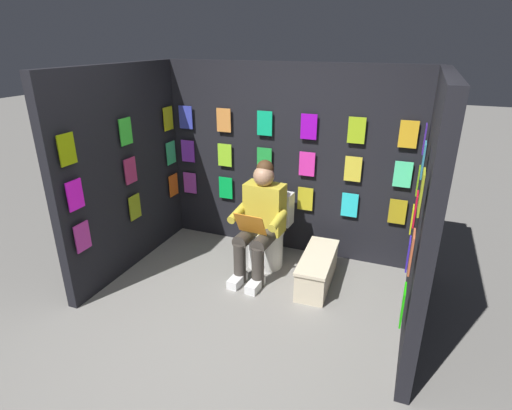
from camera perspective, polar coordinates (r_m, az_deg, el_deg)
name	(u,v)px	position (r m, az deg, el deg)	size (l,w,h in m)	color
ground_plane	(212,348)	(3.48, -6.16, -19.28)	(30.00, 30.00, 0.00)	gray
display_wall_back	(288,161)	(4.54, 4.44, 6.12)	(2.88, 0.14, 2.08)	black
display_wall_left	(427,213)	(3.44, 22.74, -0.99)	(0.14, 1.85, 2.08)	black
display_wall_right	(124,171)	(4.38, -17.99, 4.50)	(0.14, 1.85, 2.08)	black
toilet	(268,235)	(4.43, 1.73, -4.19)	(0.41, 0.56, 0.77)	white
person_reading	(260,220)	(4.12, 0.53, -2.06)	(0.54, 0.70, 1.19)	gold
comic_longbox_near	(317,269)	(4.16, 8.54, -8.91)	(0.32, 0.81, 0.32)	beige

